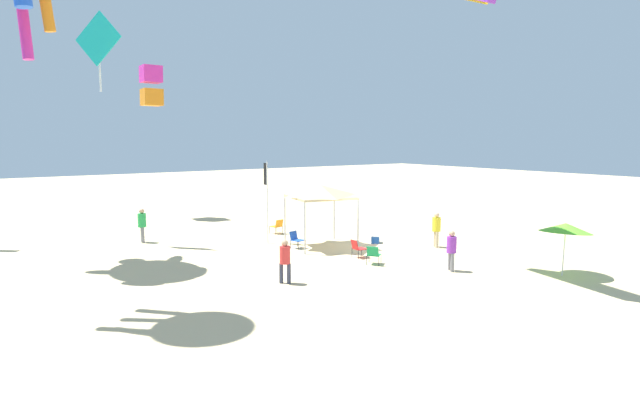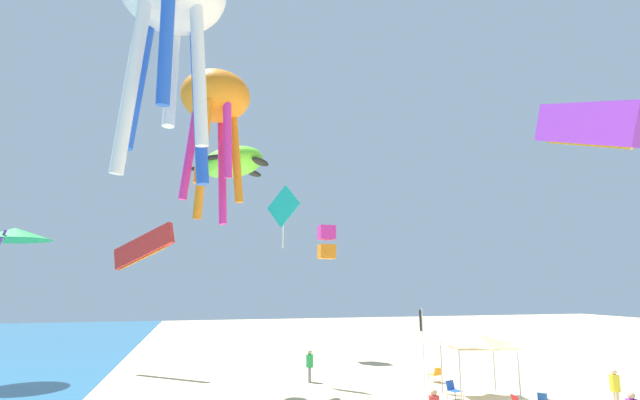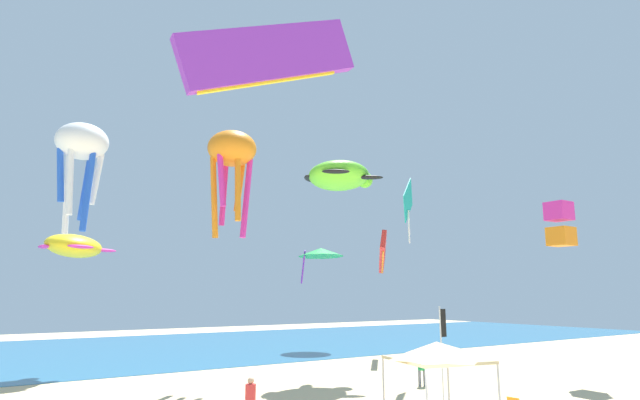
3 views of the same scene
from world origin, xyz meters
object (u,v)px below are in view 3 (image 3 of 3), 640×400
at_px(canopy_tent, 437,352).
at_px(kite_box_magenta, 560,224).
at_px(person_by_tent, 250,396).
at_px(kite_octopus_white, 82,147).
at_px(kite_parafoil_purple, 270,56).
at_px(kite_diamond_teal, 408,203).
at_px(kite_delta_green, 321,252).
at_px(kite_turtle_yellow, 75,246).
at_px(banner_flag, 442,350).
at_px(kite_turtle_lime, 340,176).
at_px(kite_octopus_orange, 232,154).
at_px(person_kite_handler, 422,365).
at_px(kite_parafoil_red, 383,253).

bearing_deg(canopy_tent, kite_box_magenta, 14.38).
height_order(person_by_tent, kite_octopus_white, kite_octopus_white).
bearing_deg(kite_parafoil_purple, person_by_tent, -107.20).
xyz_separation_m(kite_diamond_teal, kite_delta_green, (3.93, 15.66, -1.60)).
distance_m(canopy_tent, kite_turtle_yellow, 23.22).
relative_size(banner_flag, kite_turtle_yellow, 0.84).
bearing_deg(banner_flag, kite_turtle_lime, 77.81).
distance_m(person_by_tent, kite_turtle_yellow, 17.77).
bearing_deg(kite_delta_green, kite_octopus_orange, -125.57).
xyz_separation_m(kite_box_magenta, kite_delta_green, (-3.51, 20.46, -0.33)).
relative_size(canopy_tent, kite_parafoil_purple, 0.60).
distance_m(canopy_tent, banner_flag, 2.81).
height_order(canopy_tent, person_kite_handler, canopy_tent).
bearing_deg(person_kite_handler, canopy_tent, 59.71).
distance_m(person_kite_handler, kite_box_magenta, 11.79).
distance_m(person_kite_handler, kite_parafoil_purple, 18.33).
xyz_separation_m(person_by_tent, kite_delta_green, (15.47, 19.25, 7.44)).
relative_size(kite_octopus_orange, kite_parafoil_purple, 1.12).
bearing_deg(kite_turtle_lime, canopy_tent, -119.22).
xyz_separation_m(kite_turtle_lime, kite_box_magenta, (9.97, -8.14, -3.23)).
bearing_deg(kite_turtle_yellow, banner_flag, -115.34).
relative_size(canopy_tent, kite_octopus_white, 0.59).
distance_m(kite_octopus_orange, kite_octopus_white, 7.79).
relative_size(kite_turtle_lime, kite_turtle_yellow, 1.05).
distance_m(kite_box_magenta, kite_diamond_teal, 8.95).
bearing_deg(kite_turtle_lime, kite_parafoil_purple, -141.17).
xyz_separation_m(kite_diamond_teal, kite_turtle_yellow, (-16.21, 12.23, -2.43)).
xyz_separation_m(banner_flag, kite_turtle_lime, (2.16, 9.99, 9.46)).
distance_m(person_kite_handler, person_by_tent, 10.89).
bearing_deg(person_kite_handler, kite_box_magenta, 168.68).
xyz_separation_m(banner_flag, kite_parafoil_purple, (-9.15, -2.57, 8.91)).
bearing_deg(person_by_tent, kite_octopus_orange, -148.50).
xyz_separation_m(kite_turtle_lime, kite_diamond_teal, (2.52, -3.34, -1.96)).
distance_m(kite_octopus_orange, kite_delta_green, 17.84).
distance_m(kite_parafoil_purple, kite_delta_green, 30.72).
bearing_deg(kite_parafoil_red, kite_turtle_lime, 162.03).
relative_size(canopy_tent, banner_flag, 0.79).
bearing_deg(person_by_tent, kite_turtle_yellow, -116.83).
height_order(canopy_tent, kite_box_magenta, kite_box_magenta).
relative_size(kite_delta_green, kite_turtle_yellow, 0.99).
distance_m(kite_turtle_yellow, kite_octopus_white, 7.89).
bearing_deg(banner_flag, kite_box_magenta, 8.69).
relative_size(canopy_tent, kite_parafoil_red, 0.81).
distance_m(canopy_tent, kite_box_magenta, 15.92).
height_order(kite_diamond_teal, kite_parafoil_red, kite_diamond_teal).
bearing_deg(kite_parafoil_purple, canopy_tent, -168.82).
height_order(person_by_tent, kite_box_magenta, kite_box_magenta).
height_order(canopy_tent, kite_octopus_orange, kite_octopus_orange).
height_order(banner_flag, kite_octopus_orange, kite_octopus_orange).
xyz_separation_m(kite_octopus_orange, kite_parafoil_purple, (-4.49, -13.73, -1.19)).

